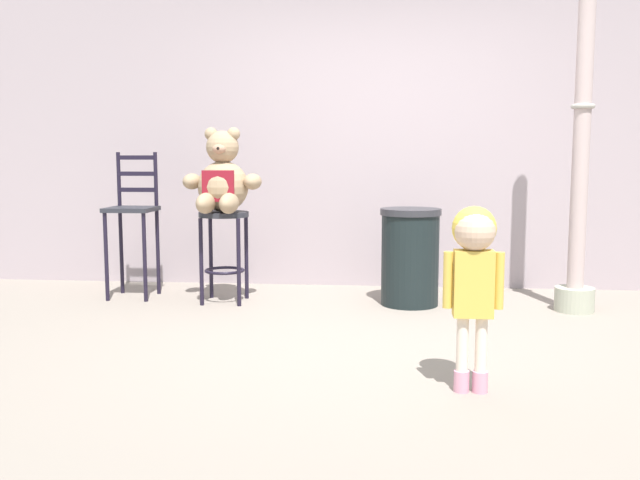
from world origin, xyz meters
The scene contains 8 objects.
ground_plane centered at (0.00, 0.00, 0.00)m, with size 24.00×24.00×0.00m, color gray.
building_wall centered at (0.00, 2.13, 1.69)m, with size 7.16×0.30×3.39m, color #A6959B.
bar_stool_with_teddy centered at (-1.17, 1.17, 0.52)m, with size 0.40×0.40×0.73m.
teddy_bear centered at (-1.17, 1.14, 0.97)m, with size 0.62×0.56×0.66m.
child_walking centered at (0.54, -0.81, 0.67)m, with size 0.29×0.23×0.92m.
trash_bin centered at (0.31, 1.21, 0.38)m, with size 0.47×0.47×0.76m.
lamppost centered at (1.54, 1.09, 1.03)m, with size 0.29×0.29×2.62m.
bar_chair_empty centered at (-1.96, 1.31, 0.67)m, with size 0.38×0.38×1.20m.
Camera 1 is at (0.12, -4.18, 1.15)m, focal length 38.71 mm.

